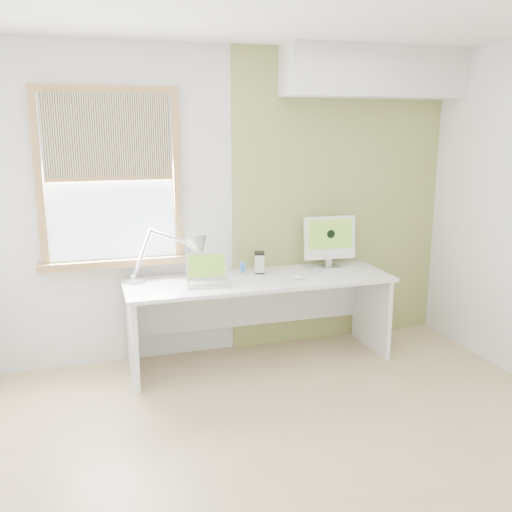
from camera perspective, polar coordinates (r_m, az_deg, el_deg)
name	(u,v)px	position (r m, az deg, el deg)	size (l,w,h in m)	color
room	(311,244)	(3.17, 5.59, 1.21)	(4.04, 3.54, 2.64)	tan
accent_wall	(339,200)	(5.15, 8.45, 5.65)	(2.00, 0.02, 2.60)	#88944E
soffit	(374,72)	(5.07, 11.89, 17.88)	(1.60, 0.40, 0.42)	white
window	(110,179)	(4.60, -14.62, 7.58)	(1.20, 0.14, 1.42)	olive
desk	(257,299)	(4.73, 0.12, -4.37)	(2.20, 0.70, 0.73)	white
desk_lamp	(186,252)	(4.57, -7.12, 0.39)	(0.76, 0.31, 0.43)	#B4B6B8
laptop	(208,276)	(4.48, -4.95, -2.04)	(0.37, 0.31, 0.24)	#B4B6B8
phone_dock	(242,271)	(4.71, -1.39, -1.56)	(0.07, 0.07, 0.12)	#B4B6B8
external_drive	(259,262)	(4.78, 0.36, -0.66)	(0.12, 0.15, 0.18)	#B4B6B8
imac	(330,239)	(4.97, 7.50, 1.75)	(0.47, 0.16, 0.46)	#B4B6B8
keyboard	(337,276)	(4.68, 8.24, -2.05)	(0.47, 0.19, 0.02)	white
mouse	(298,277)	(4.59, 4.35, -2.17)	(0.06, 0.11, 0.03)	white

